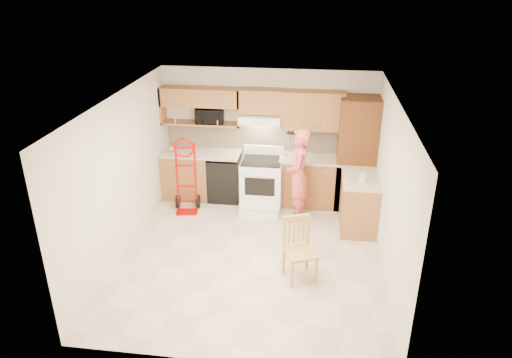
% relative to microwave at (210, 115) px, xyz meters
% --- Properties ---
extents(floor, '(4.00, 4.50, 0.02)m').
position_rel_microwave_xyz_m(floor, '(1.08, -2.08, -1.64)').
color(floor, beige).
rests_on(floor, ground).
extents(ceiling, '(4.00, 4.50, 0.02)m').
position_rel_microwave_xyz_m(ceiling, '(1.08, -2.08, 0.88)').
color(ceiling, white).
rests_on(ceiling, ground).
extents(wall_back, '(4.00, 0.02, 2.50)m').
position_rel_microwave_xyz_m(wall_back, '(1.08, 0.17, -0.38)').
color(wall_back, white).
rests_on(wall_back, ground).
extents(wall_front, '(4.00, 0.02, 2.50)m').
position_rel_microwave_xyz_m(wall_front, '(1.08, -4.34, -0.38)').
color(wall_front, white).
rests_on(wall_front, ground).
extents(wall_left, '(0.02, 4.50, 2.50)m').
position_rel_microwave_xyz_m(wall_left, '(-0.93, -2.08, -0.38)').
color(wall_left, white).
rests_on(wall_left, ground).
extents(wall_right, '(0.02, 4.50, 2.50)m').
position_rel_microwave_xyz_m(wall_right, '(3.09, -2.08, -0.38)').
color(wall_right, white).
rests_on(wall_right, ground).
extents(backsplash, '(3.92, 0.03, 0.55)m').
position_rel_microwave_xyz_m(backsplash, '(1.08, 0.15, -0.43)').
color(backsplash, beige).
rests_on(backsplash, wall_back).
extents(lower_cab_left, '(0.90, 0.60, 0.90)m').
position_rel_microwave_xyz_m(lower_cab_left, '(-0.47, -0.14, -1.18)').
color(lower_cab_left, '#A3663A').
rests_on(lower_cab_left, ground).
extents(dishwasher, '(0.60, 0.60, 0.85)m').
position_rel_microwave_xyz_m(dishwasher, '(0.28, -0.14, -1.21)').
color(dishwasher, black).
rests_on(dishwasher, ground).
extents(lower_cab_right, '(1.14, 0.60, 0.90)m').
position_rel_microwave_xyz_m(lower_cab_right, '(1.91, -0.14, -1.18)').
color(lower_cab_right, '#A3663A').
rests_on(lower_cab_right, ground).
extents(countertop_left, '(1.50, 0.63, 0.04)m').
position_rel_microwave_xyz_m(countertop_left, '(-0.17, -0.13, -0.71)').
color(countertop_left, '#B8AC97').
rests_on(countertop_left, lower_cab_left).
extents(countertop_right, '(1.14, 0.63, 0.04)m').
position_rel_microwave_xyz_m(countertop_right, '(1.91, -0.13, -0.71)').
color(countertop_right, '#B8AC97').
rests_on(countertop_right, lower_cab_right).
extents(cab_return_right, '(0.60, 1.00, 0.90)m').
position_rel_microwave_xyz_m(cab_return_right, '(2.78, -0.94, -1.18)').
color(cab_return_right, '#A3663A').
rests_on(cab_return_right, ground).
extents(countertop_return, '(0.63, 1.00, 0.04)m').
position_rel_microwave_xyz_m(countertop_return, '(2.78, -0.94, -0.71)').
color(countertop_return, '#B8AC97').
rests_on(countertop_return, cab_return_right).
extents(pantry_tall, '(0.70, 0.60, 2.10)m').
position_rel_microwave_xyz_m(pantry_tall, '(2.73, -0.14, -0.58)').
color(pantry_tall, '#4E2E12').
rests_on(pantry_tall, ground).
extents(upper_cab_left, '(1.50, 0.33, 0.34)m').
position_rel_microwave_xyz_m(upper_cab_left, '(-0.17, 0.00, 0.35)').
color(upper_cab_left, '#A3663A').
rests_on(upper_cab_left, wall_back).
extents(upper_shelf_mw, '(1.50, 0.33, 0.04)m').
position_rel_microwave_xyz_m(upper_shelf_mw, '(-0.17, 0.00, -0.16)').
color(upper_shelf_mw, '#A3663A').
rests_on(upper_shelf_mw, wall_back).
extents(upper_cab_center, '(0.76, 0.33, 0.44)m').
position_rel_microwave_xyz_m(upper_cab_center, '(0.96, 0.00, 0.31)').
color(upper_cab_center, '#A3663A').
rests_on(upper_cab_center, wall_back).
extents(upper_cab_right, '(1.14, 0.33, 0.70)m').
position_rel_microwave_xyz_m(upper_cab_right, '(1.91, 0.00, 0.17)').
color(upper_cab_right, '#A3663A').
rests_on(upper_cab_right, wall_back).
extents(range_hood, '(0.76, 0.46, 0.14)m').
position_rel_microwave_xyz_m(range_hood, '(0.96, -0.06, -0.00)').
color(range_hood, white).
rests_on(range_hood, wall_back).
extents(knife_strip, '(0.40, 0.05, 0.29)m').
position_rel_microwave_xyz_m(knife_strip, '(1.63, 0.12, -0.39)').
color(knife_strip, black).
rests_on(knife_strip, backsplash).
extents(microwave, '(0.55, 0.41, 0.29)m').
position_rel_microwave_xyz_m(microwave, '(0.00, 0.00, 0.00)').
color(microwave, black).
rests_on(microwave, upper_shelf_mw).
extents(range, '(0.75, 0.99, 1.11)m').
position_rel_microwave_xyz_m(range, '(1.03, -0.43, -1.08)').
color(range, white).
rests_on(range, ground).
extents(person, '(0.40, 0.62, 1.69)m').
position_rel_microwave_xyz_m(person, '(1.72, -0.77, -0.79)').
color(person, '#D8584F').
rests_on(person, ground).
extents(hand_truck, '(0.57, 0.53, 1.28)m').
position_rel_microwave_xyz_m(hand_truck, '(-0.32, -0.74, -0.99)').
color(hand_truck, '#BE0600').
rests_on(hand_truck, ground).
extents(dining_chair, '(0.57, 0.59, 0.94)m').
position_rel_microwave_xyz_m(dining_chair, '(1.85, -2.58, -1.16)').
color(dining_chair, tan).
rests_on(dining_chair, ground).
extents(soap_bottle, '(0.10, 0.10, 0.19)m').
position_rel_microwave_xyz_m(soap_bottle, '(2.78, -1.10, -0.60)').
color(soap_bottle, white).
rests_on(soap_bottle, countertop_return).
extents(bowl, '(0.22, 0.22, 0.05)m').
position_rel_microwave_xyz_m(bowl, '(-0.69, -0.14, -0.67)').
color(bowl, white).
rests_on(bowl, countertop_left).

